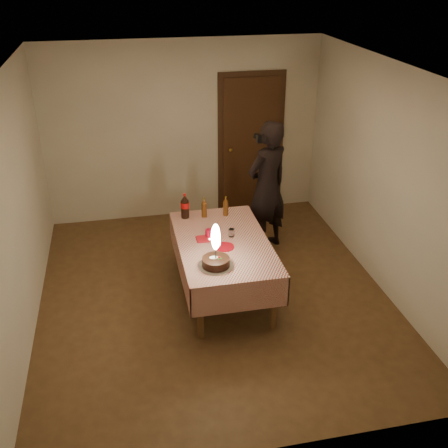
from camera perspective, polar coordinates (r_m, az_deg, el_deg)
The scene contains 12 objects.
ground at distance 6.27m, azimuth -1.14°, elevation -7.59°, with size 4.00×4.50×0.01m, color brown.
room_shell at distance 5.57m, azimuth -1.10°, elevation 6.99°, with size 4.04×4.54×2.62m.
dining_table at distance 5.95m, azimuth -0.10°, elevation -2.69°, with size 1.02×1.72×0.71m.
birthday_cake at distance 5.40m, azimuth -0.89°, elevation -3.56°, with size 0.36×0.36×0.49m.
red_plate at distance 5.79m, azimuth 0.03°, elevation -2.51°, with size 0.22×0.22×0.01m, color red.
red_cup at distance 5.96m, azimuth -1.66°, elevation -1.05°, with size 0.08×0.08×0.10m, color #BA0C2B.
clear_cup at distance 5.99m, azimuth 0.82°, elevation -0.96°, with size 0.07×0.07×0.09m, color silver.
napkin_stack at distance 5.94m, azimuth -2.30°, elevation -1.64°, with size 0.15×0.15×0.02m, color #AF141D.
cola_bottle at distance 6.39m, azimuth -4.28°, elevation 1.95°, with size 0.10×0.10×0.32m.
amber_bottle_left at distance 6.41m, azimuth -2.18°, elevation 1.75°, with size 0.06×0.06×0.26m.
amber_bottle_right at distance 6.44m, azimuth 0.18°, elevation 1.92°, with size 0.06×0.06×0.26m.
photographer at distance 6.87m, azimuth 4.70°, elevation 4.05°, with size 0.77×0.67×1.77m.
Camera 1 is at (-0.93, -5.06, 3.59)m, focal length 42.00 mm.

